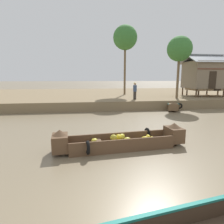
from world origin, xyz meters
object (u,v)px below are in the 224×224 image
object	(u,v)px
banana_boat	(122,141)
palm_tree_mid	(125,38)
fishing_skiff_distant	(173,104)
stilt_house_mid_left	(210,79)
palm_tree_near	(180,49)
stilt_house_left	(203,74)
vendor_person	(135,90)

from	to	relation	value
banana_boat	palm_tree_mid	bearing A→B (deg)	77.95
fishing_skiff_distant	stilt_house_mid_left	bearing A→B (deg)	25.17
banana_boat	palm_tree_near	world-z (taller)	palm_tree_near
banana_boat	stilt_house_mid_left	xyz separation A→B (m)	(12.38, 12.54, 2.41)
stilt_house_left	vendor_person	distance (m)	8.83
stilt_house_left	palm_tree_near	distance (m)	4.94
banana_boat	stilt_house_mid_left	bearing A→B (deg)	45.37
stilt_house_left	banana_boat	bearing A→B (deg)	-132.57
fishing_skiff_distant	palm_tree_mid	bearing A→B (deg)	123.31
banana_boat	palm_tree_mid	distance (m)	17.35
palm_tree_mid	vendor_person	xyz separation A→B (m)	(-0.09, -5.25, -5.62)
vendor_person	fishing_skiff_distant	bearing A→B (deg)	-4.25
fishing_skiff_distant	stilt_house_mid_left	distance (m)	6.48
banana_boat	stilt_house_mid_left	size ratio (longest dim) A/B	1.07
palm_tree_near	palm_tree_mid	bearing A→B (deg)	132.43
fishing_skiff_distant	palm_tree_mid	size ratio (longest dim) A/B	0.64
stilt_house_mid_left	fishing_skiff_distant	bearing A→B (deg)	-154.83
stilt_house_mid_left	palm_tree_near	xyz separation A→B (m)	(-4.71, -1.80, 2.81)
stilt_house_left	fishing_skiff_distant	bearing A→B (deg)	-150.42
banana_boat	palm_tree_near	xyz separation A→B (m)	(7.67, 10.74, 5.22)
fishing_skiff_distant	palm_tree_mid	xyz separation A→B (m)	(-3.63, 5.53, 7.05)
banana_boat	palm_tree_near	distance (m)	14.19
palm_tree_mid	vendor_person	size ratio (longest dim) A/B	4.82
palm_tree_near	palm_tree_mid	size ratio (longest dim) A/B	0.74
stilt_house_mid_left	vendor_person	world-z (taller)	stilt_house_mid_left
stilt_house_mid_left	palm_tree_near	distance (m)	5.77
palm_tree_near	palm_tree_mid	distance (m)	6.71
banana_boat	palm_tree_near	bearing A→B (deg)	54.47
palm_tree_mid	fishing_skiff_distant	bearing A→B (deg)	-56.69
banana_boat	fishing_skiff_distant	xyz separation A→B (m)	(6.94, 9.98, -0.00)
stilt_house_left	stilt_house_mid_left	world-z (taller)	stilt_house_left
banana_boat	stilt_house_left	world-z (taller)	stilt_house_left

